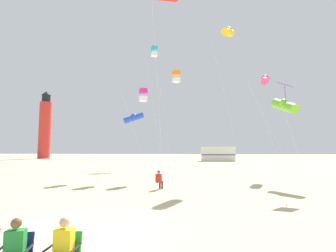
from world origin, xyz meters
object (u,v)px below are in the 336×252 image
Objects in this scene: kite_box_cyan at (154,52)px; kite_tube_blue at (134,118)px; kite_box_magenta at (143,95)px; kite_tube_rainbow at (265,80)px; spectator_navy_chair at (13,249)px; kite_tube_lime at (284,105)px; kite_diamond_violet at (284,88)px; spectator_green_chair at (62,248)px; camp_chair_navy at (16,252)px; kite_box_orange at (176,77)px; camp_chair_green at (65,251)px; kite_flyer_standing at (159,179)px; kite_tube_gold at (228,32)px; lighthouse_distant at (45,127)px; rv_van_white at (218,154)px.

kite_box_cyan reaches higher than kite_tube_blue.
kite_box_magenta is 12.33m from kite_tube_rainbow.
spectator_navy_chair is 18.47m from kite_tube_lime.
spectator_green_chair is at bearing -126.26° from kite_diamond_violet.
kite_tube_rainbow reaches higher than spectator_green_chair.
camp_chair_navy is 18.41m from kite_tube_lime.
kite_box_orange is (-7.36, 7.12, 3.03)m from kite_diamond_violet.
camp_chair_green is 24.12m from kite_tube_rainbow.
kite_tube_rainbow is at bearing -116.28° from kite_flyer_standing.
kite_box_magenta is 0.78× the size of kite_tube_rainbow.
kite_diamond_violet is 16.58m from kite_box_cyan.
kite_box_cyan is (-1.54, 22.69, 12.94)m from spectator_green_chair.
camp_chair_navy is 0.91m from camp_chair_green.
kite_tube_rainbow is (11.53, -2.44, -4.26)m from kite_box_cyan.
kite_tube_rainbow reaches higher than kite_tube_lime.
kite_tube_rainbow is at bearing 85.21° from kite_tube_lime.
kite_tube_rainbow is at bearing 16.59° from kite_box_magenta.
spectator_green_chair is (0.00, -0.14, 0.11)m from camp_chair_green.
kite_tube_gold is (6.09, 17.87, 12.80)m from camp_chair_green.
camp_chair_green is 25.26m from kite_tube_blue.
kite_box_magenta is at bearing -49.43° from lighthouse_distant.
kite_tube_gold is at bearing 70.32° from camp_chair_green.
kite_diamond_violet is 0.68× the size of kite_box_orange.
camp_chair_green is at bearing 3.27° from spectator_navy_chair.
kite_tube_rainbow reaches higher than kite_tube_blue.
kite_tube_blue is at bearing 135.08° from kite_diamond_violet.
kite_diamond_violet is 18.05m from kite_tube_blue.
kite_box_cyan is at bearing 93.03° from camp_chair_green.
kite_diamond_violet is at bearing -44.05° from kite_box_orange.
rv_van_white is (41.28, -8.79, -6.45)m from lighthouse_distant.
kite_tube_rainbow is (10.00, 20.11, 8.79)m from camp_chair_green.
kite_tube_blue is 24.38m from rv_van_white.
kite_tube_rainbow is 6.03m from kite_tube_gold.
kite_box_orange is at bearing -170.50° from kite_tube_rainbow.
camp_chair_green is 45.53m from rv_van_white.
kite_tube_lime is (9.50, 14.14, 5.18)m from camp_chair_green.
lighthouse_distant is at bearing 105.96° from spectator_navy_chair.
spectator_navy_chair is (0.04, -0.13, 0.11)m from camp_chair_navy.
camp_chair_green is 0.18m from spectator_green_chair.
lighthouse_distant reaches higher than kite_box_magenta.
kite_tube_lime is at bearing 70.07° from kite_diamond_violet.
camp_chair_navy is at bearing -111.19° from kite_tube_gold.
kite_tube_lime is 31.02m from rv_van_white.
kite_tube_lime is (10.36, 14.42, 5.07)m from spectator_navy_chair.
camp_chair_green is 0.08× the size of kite_box_orange.
kite_tube_blue is (-3.37, 24.54, 5.54)m from spectator_navy_chair.
kite_flyer_standing is 15.72m from kite_tube_gold.
spectator_navy_chair is at bearing -102.13° from rv_van_white.
kite_tube_lime is at bearing 39.22° from spectator_navy_chair.
kite_box_cyan is 8.95m from kite_tube_gold.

